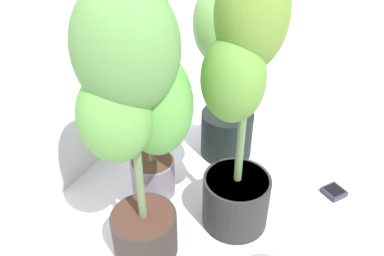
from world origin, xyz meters
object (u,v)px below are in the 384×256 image
(potted_plant_center, at_px, (240,109))
(potted_plant_back_left, at_px, (136,109))
(potted_plant_back_center, at_px, (142,76))
(hygrometer_box, at_px, (334,192))
(potted_plant_back_right, at_px, (229,36))

(potted_plant_center, relative_size, potted_plant_back_left, 1.04)
(potted_plant_back_center, relative_size, hygrometer_box, 8.46)
(potted_plant_back_center, bearing_deg, potted_plant_back_right, -23.95)
(potted_plant_back_left, bearing_deg, potted_plant_back_center, 29.79)
(potted_plant_back_center, bearing_deg, hygrometer_box, -64.16)
(potted_plant_back_right, bearing_deg, potted_plant_back_left, 177.44)
(potted_plant_center, relative_size, potted_plant_back_center, 1.05)
(potted_plant_back_center, bearing_deg, potted_plant_back_left, -150.21)
(potted_plant_center, distance_m, potted_plant_back_center, 0.37)
(hygrometer_box, bearing_deg, potted_plant_back_center, -29.92)
(potted_plant_center, bearing_deg, potted_plant_back_left, 137.09)
(potted_plant_back_right, height_order, potted_plant_back_center, potted_plant_back_right)
(potted_plant_back_right, relative_size, potted_plant_back_left, 1.05)
(potted_plant_back_left, distance_m, potted_plant_back_center, 0.28)
(potted_plant_back_left, bearing_deg, potted_plant_back_right, -2.56)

